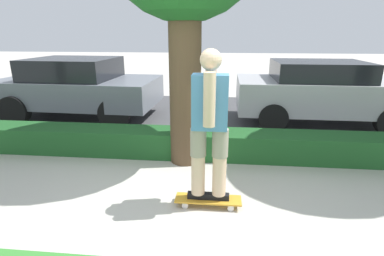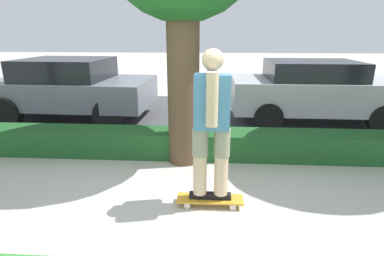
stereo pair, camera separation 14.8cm
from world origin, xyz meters
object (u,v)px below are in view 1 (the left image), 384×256
parked_car_middle (320,91)px  parked_car_front (78,86)px  skateboard (208,200)px  skater_person (210,124)px

parked_car_middle → parked_car_front: bearing=-179.1°
skateboard → parked_car_middle: size_ratio=0.21×
skateboard → parked_car_front: 5.24m
parked_car_front → parked_car_middle: size_ratio=1.01×
parked_car_front → parked_car_middle: bearing=2.6°
skater_person → parked_car_middle: size_ratio=0.47×
parked_car_front → parked_car_middle: parked_car_front is taller
skater_person → parked_car_front: 5.20m
parked_car_front → parked_car_middle: (5.90, 0.05, -0.01)m
skateboard → parked_car_front: parked_car_front is taller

